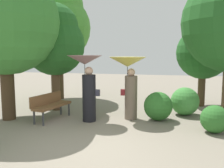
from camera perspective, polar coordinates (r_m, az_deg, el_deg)
The scene contains 11 objects.
ground_plane at distance 5.81m, azimuth -6.31°, elevation -14.32°, with size 40.00×40.00×0.00m, color gray.
person_left at distance 7.59m, azimuth -5.96°, elevation 1.77°, with size 1.10×1.10×2.08m.
person_right at distance 7.82m, azimuth 3.95°, elevation 2.34°, with size 1.21×1.21×2.02m.
park_bench at distance 8.11m, azimuth -14.28°, elevation -4.56°, with size 0.74×1.56×0.83m.
tree_near_left at distance 11.77m, azimuth -12.73°, elevation 14.03°, with size 3.05×3.05×5.41m.
tree_near_right at distance 10.44m, azimuth 20.66°, elevation 7.89°, with size 2.11×2.11×3.59m.
tree_mid_left at distance 9.34m, azimuth -13.38°, elevation 10.06°, with size 2.23×2.23×3.98m.
tree_far_back at distance 8.52m, azimuth -24.11°, elevation 15.32°, with size 3.41×3.41×5.36m.
bush_path_right at distance 8.81m, azimuth 16.76°, elevation -3.91°, with size 0.97×0.97×0.97m, color #428C3D.
bush_behind_bench at distance 7.93m, azimuth 10.77°, elevation -5.13°, with size 0.92×0.92×0.92m, color #2D6B28.
bush_far_side at distance 7.14m, azimuth 22.97°, elevation -7.60°, with size 0.75×0.75×0.75m, color #2D6B28.
Camera 1 is at (1.91, -5.06, 2.11)m, focal length 38.91 mm.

